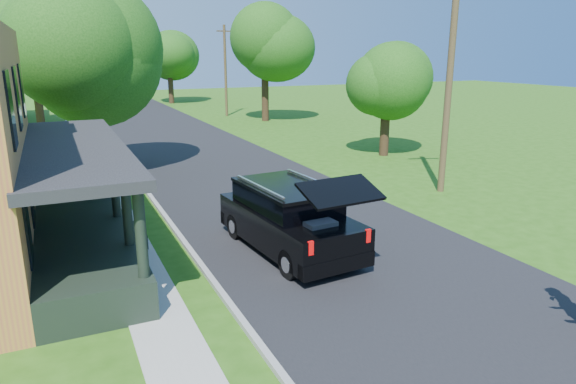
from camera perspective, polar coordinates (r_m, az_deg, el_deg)
name	(u,v)px	position (r m, az deg, el deg)	size (l,w,h in m)	color
ground	(403,291)	(12.86, 12.66, -10.65)	(140.00, 140.00, 0.00)	#285310
street	(192,150)	(30.47, -10.58, 4.59)	(8.00, 120.00, 0.02)	black
curb	(120,156)	(29.77, -18.16, 3.83)	(0.15, 120.00, 0.12)	gray
sidewalk	(90,158)	(29.65, -21.13, 3.52)	(1.30, 120.00, 0.03)	#9E9C95
black_suv	(289,218)	(14.60, 0.14, -2.90)	(2.55, 5.67, 2.57)	black
tree_left_mid	(72,37)	(24.75, -22.83, 15.61)	(6.24, 6.05, 9.37)	black
tree_left_far	(30,38)	(44.85, -26.79, 14.99)	(8.15, 7.90, 9.90)	black
tree_right_near	(386,79)	(28.49, 10.87, 12.18)	(4.26, 4.18, 6.22)	black
tree_right_mid	(264,38)	(42.63, -2.70, 16.68)	(6.27, 6.13, 9.88)	black
tree_right_far	(168,55)	(58.87, -13.14, 14.61)	(6.58, 6.30, 8.21)	black
utility_pole_near	(450,72)	(21.34, 17.56, 12.58)	(1.60, 0.68, 9.26)	#503F25
utility_pole_far	(225,70)	(46.30, -6.97, 13.34)	(1.43, 0.36, 7.77)	#503F25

